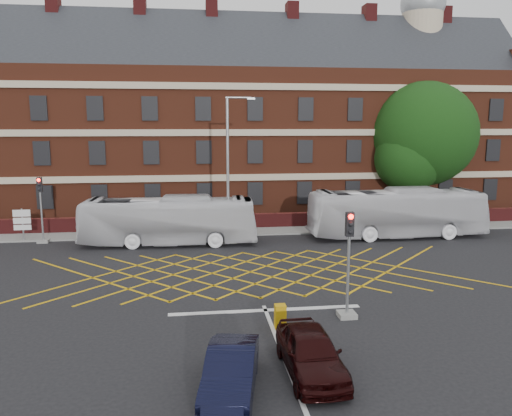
{
  "coord_description": "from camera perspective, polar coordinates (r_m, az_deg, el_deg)",
  "views": [
    {
      "loc": [
        -2.87,
        -22.99,
        7.63
      ],
      "look_at": [
        0.24,
        1.5,
        3.48
      ],
      "focal_mm": 35.0,
      "sensor_mm": 36.0,
      "label": 1
    }
  ],
  "objects": [
    {
      "name": "car_navy",
      "position": [
        15.02,
        -2.9,
        -18.14
      ],
      "size": [
        2.11,
        4.17,
        1.31
      ],
      "primitive_type": "imported",
      "rotation": [
        0.0,
        0.0,
        -0.19
      ],
      "color": "black",
      "rests_on": "ground"
    },
    {
      "name": "direction_signs",
      "position": [
        36.08,
        -25.16,
        -1.35
      ],
      "size": [
        1.1,
        0.16,
        2.2
      ],
      "color": "gray",
      "rests_on": "ground"
    },
    {
      "name": "box_junction_hatching",
      "position": [
        26.29,
        -0.66,
        -7.31
      ],
      "size": [
        8.22,
        8.22,
        0.02
      ],
      "primitive_type": "cube",
      "rotation": [
        0.0,
        0.0,
        0.79
      ],
      "color": "#CC990C",
      "rests_on": "ground"
    },
    {
      "name": "bus_right",
      "position": [
        35.28,
        15.78,
        -0.53
      ],
      "size": [
        12.05,
        2.88,
        3.35
      ],
      "primitive_type": "imported",
      "rotation": [
        0.0,
        0.0,
        1.58
      ],
      "color": "silver",
      "rests_on": "ground"
    },
    {
      "name": "far_pavement",
      "position": [
        35.92,
        -2.49,
        -2.63
      ],
      "size": [
        60.0,
        3.0,
        0.12
      ],
      "primitive_type": "cube",
      "color": "slate",
      "rests_on": "ground"
    },
    {
      "name": "ground",
      "position": [
        24.4,
        -0.11,
        -8.68
      ],
      "size": [
        120.0,
        120.0,
        0.0
      ],
      "primitive_type": "plane",
      "color": "black",
      "rests_on": "ground"
    },
    {
      "name": "boundary_wall",
      "position": [
        36.8,
        -2.62,
        -1.56
      ],
      "size": [
        56.0,
        0.5,
        1.1
      ],
      "primitive_type": "cube",
      "color": "#531616",
      "rests_on": "ground"
    },
    {
      "name": "car_maroon",
      "position": [
        16.1,
        6.27,
        -16.0
      ],
      "size": [
        1.77,
        4.17,
        1.41
      ],
      "primitive_type": "imported",
      "rotation": [
        0.0,
        0.0,
        0.03
      ],
      "color": "black",
      "rests_on": "ground"
    },
    {
      "name": "street_lamp",
      "position": [
        32.21,
        -3.1,
        1.71
      ],
      "size": [
        2.25,
        1.0,
        9.34
      ],
      "color": "slate",
      "rests_on": "ground"
    },
    {
      "name": "utility_cabinet",
      "position": [
        19.3,
        2.78,
        -12.27
      ],
      "size": [
        0.42,
        0.38,
        0.92
      ],
      "primitive_type": "cube",
      "color": "#C4900B",
      "rests_on": "ground"
    },
    {
      "name": "traffic_light_far",
      "position": [
        35.18,
        -23.29,
        -0.84
      ],
      "size": [
        0.7,
        0.7,
        4.27
      ],
      "color": "slate",
      "rests_on": "ground"
    },
    {
      "name": "centre_line",
      "position": [
        15.33,
        4.83,
        -20.29
      ],
      "size": [
        0.15,
        14.0,
        0.02
      ],
      "primitive_type": "cube",
      "color": "silver",
      "rests_on": "ground"
    },
    {
      "name": "bus_left",
      "position": [
        32.37,
        -9.9,
        -1.42
      ],
      "size": [
        11.29,
        3.22,
        3.11
      ],
      "primitive_type": "imported",
      "rotation": [
        0.0,
        0.0,
        1.52
      ],
      "color": "silver",
      "rests_on": "ground"
    },
    {
      "name": "victorian_building",
      "position": [
        45.1,
        -3.31,
        9.79
      ],
      "size": [
        51.0,
        12.17,
        20.4
      ],
      "color": "#5F2818",
      "rests_on": "ground"
    },
    {
      "name": "stop_line",
      "position": [
        21.13,
        1.09,
        -11.6
      ],
      "size": [
        8.0,
        0.3,
        0.02
      ],
      "primitive_type": "cube",
      "color": "silver",
      "rests_on": "ground"
    },
    {
      "name": "traffic_light_near",
      "position": [
        20.19,
        10.48,
        -7.51
      ],
      "size": [
        0.7,
        0.7,
        4.27
      ],
      "color": "slate",
      "rests_on": "ground"
    },
    {
      "name": "deciduous_tree",
      "position": [
        43.16,
        18.52,
        7.25
      ],
      "size": [
        8.48,
        8.46,
        11.08
      ],
      "color": "black",
      "rests_on": "ground"
    }
  ]
}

